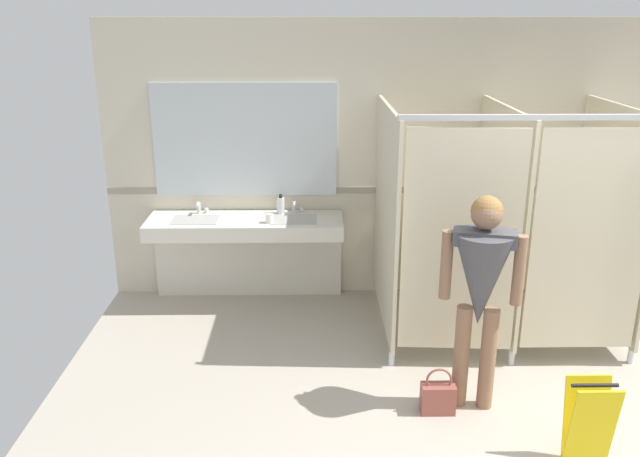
{
  "coord_description": "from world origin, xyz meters",
  "views": [
    {
      "loc": [
        -1.88,
        -3.49,
        2.67
      ],
      "look_at": [
        -1.81,
        0.99,
        1.17
      ],
      "focal_mm": 36.31,
      "sensor_mm": 36.0,
      "label": 1
    }
  ],
  "objects_px": {
    "soap_dispenser": "(281,205)",
    "paper_cup": "(269,218)",
    "handbag": "(438,397)",
    "wet_floor_sign": "(589,422)",
    "person_standing": "(481,280)"
  },
  "relations": [
    {
      "from": "handbag",
      "to": "paper_cup",
      "type": "relative_size",
      "value": 4.08
    },
    {
      "from": "paper_cup",
      "to": "soap_dispenser",
      "type": "bearing_deg",
      "value": 72.44
    },
    {
      "from": "soap_dispenser",
      "to": "wet_floor_sign",
      "type": "xyz_separation_m",
      "value": [
        1.98,
        -2.53,
        -0.64
      ]
    },
    {
      "from": "soap_dispenser",
      "to": "paper_cup",
      "type": "bearing_deg",
      "value": -107.56
    },
    {
      "from": "person_standing",
      "to": "soap_dispenser",
      "type": "bearing_deg",
      "value": 127.19
    },
    {
      "from": "soap_dispenser",
      "to": "handbag",
      "type": "bearing_deg",
      "value": -59.37
    },
    {
      "from": "paper_cup",
      "to": "wet_floor_sign",
      "type": "bearing_deg",
      "value": -47.29
    },
    {
      "from": "soap_dispenser",
      "to": "person_standing",
      "type": "bearing_deg",
      "value": -52.81
    },
    {
      "from": "soap_dispenser",
      "to": "paper_cup",
      "type": "relative_size",
      "value": 2.22
    },
    {
      "from": "handbag",
      "to": "wet_floor_sign",
      "type": "distance_m",
      "value": 1.0
    },
    {
      "from": "person_standing",
      "to": "paper_cup",
      "type": "xyz_separation_m",
      "value": [
        -1.52,
        1.59,
        -0.07
      ]
    },
    {
      "from": "person_standing",
      "to": "handbag",
      "type": "bearing_deg",
      "value": -160.58
    },
    {
      "from": "handbag",
      "to": "wet_floor_sign",
      "type": "height_order",
      "value": "wet_floor_sign"
    },
    {
      "from": "wet_floor_sign",
      "to": "person_standing",
      "type": "bearing_deg",
      "value": 130.42
    },
    {
      "from": "soap_dispenser",
      "to": "wet_floor_sign",
      "type": "bearing_deg",
      "value": -51.96
    }
  ]
}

